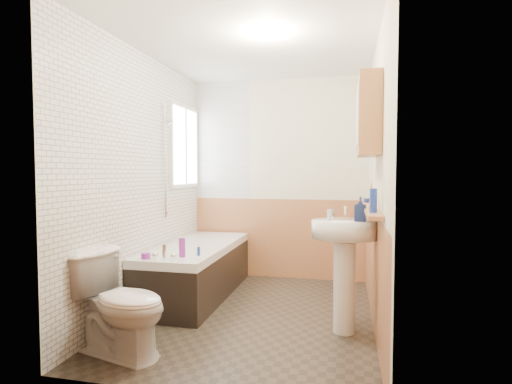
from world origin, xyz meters
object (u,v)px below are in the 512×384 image
Objects in this scene: bathtub at (197,269)px; pine_shelf at (370,209)px; toilet at (120,304)px; medicine_cabinet at (368,118)px; sink at (345,253)px.

bathtub is 2.02m from pine_shelf.
toilet is 1.13× the size of medicine_cabinet.
pine_shelf is 0.75m from medicine_cabinet.
bathtub is at bearing 160.83° from pine_shelf.
medicine_cabinet is (1.77, 0.75, 1.40)m from toilet.
bathtub is 2.62× the size of medicine_cabinet.
pine_shelf is (1.80, 0.84, 0.66)m from toilet.
sink is at bearing 169.13° from medicine_cabinet.
pine_shelf is at bearing -19.17° from bathtub.
sink is 1.56× the size of medicine_cabinet.
bathtub is 2.40m from medicine_cabinet.
toilet is 1.80m from sink.
bathtub is at bearing 146.69° from sink.
toilet is at bearing -157.13° from medicine_cabinet.
sink is at bearing -23.21° from bathtub.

